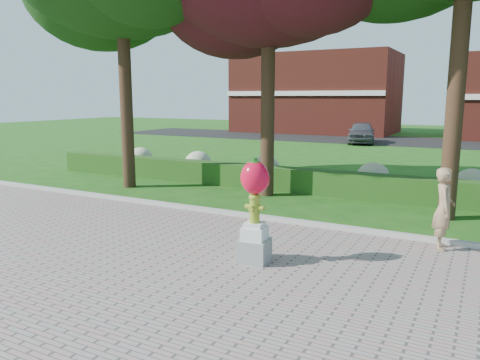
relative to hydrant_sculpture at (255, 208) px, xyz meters
The scene contains 10 objects.
ground 1.22m from the hydrant_sculpture, behind, with size 100.00×100.00×0.00m, color #184C13.
walkway 4.22m from the hydrant_sculpture, 96.83° to the right, with size 40.00×14.00×0.04m, color gray.
curb 3.17m from the hydrant_sculpture, 99.33° to the left, with size 40.00×0.18×0.15m, color #ADADA5.
lawn_hedge 7.00m from the hydrant_sculpture, 93.99° to the left, with size 24.00×0.70×0.80m, color #1E4614.
hydrangea_row 7.97m from the hydrant_sculpture, 89.38° to the left, with size 20.10×1.10×0.99m.
street 27.98m from the hydrant_sculpture, 90.99° to the left, with size 50.00×8.00×0.02m, color black.
building_left 35.61m from the hydrant_sculpture, 107.16° to the left, with size 14.00×8.00×7.00m, color maroon.
hydrant_sculpture is the anchor object (origin of this frame).
woman 4.05m from the hydrant_sculpture, 39.05° to the left, with size 0.63×0.42×1.74m, color #A27E5C.
parked_car 25.35m from the hydrant_sculpture, 99.19° to the left, with size 1.76×4.38×1.49m, color #46484F.
Camera 1 is at (4.34, -7.77, 3.21)m, focal length 35.00 mm.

